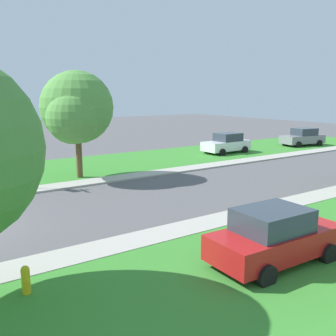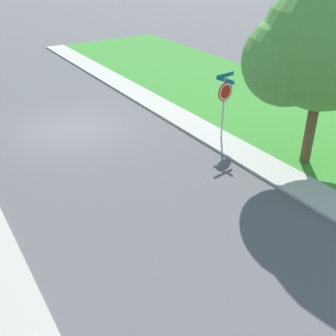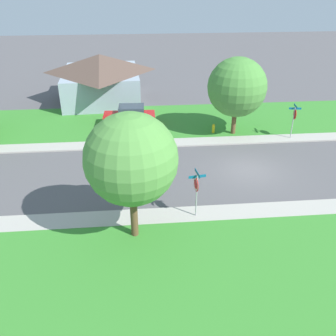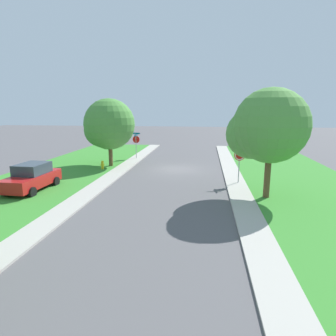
# 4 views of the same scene
# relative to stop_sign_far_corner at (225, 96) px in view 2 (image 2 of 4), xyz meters

# --- Properties ---
(ground_plane) EXTENTS (120.00, 120.00, 0.00)m
(ground_plane) POSITION_rel_stop_sign_far_corner_xyz_m (4.87, -4.35, -1.89)
(ground_plane) COLOR #565456
(stop_sign_far_corner) EXTENTS (0.92, 0.92, 2.77)m
(stop_sign_far_corner) POSITION_rel_stop_sign_far_corner_xyz_m (0.00, 0.00, 0.00)
(stop_sign_far_corner) COLOR #9E9EA3
(stop_sign_far_corner) RESTS_ON ground
(tree_across_right) EXTENTS (4.59, 4.27, 6.42)m
(tree_across_right) POSITION_rel_stop_sign_far_corner_xyz_m (-1.02, 3.07, 2.26)
(tree_across_right) COLOR brown
(tree_across_right) RESTS_ON ground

